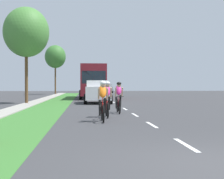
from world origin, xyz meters
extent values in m
plane|color=#38383A|center=(0.00, 20.00, 0.00)|extent=(120.00, 120.00, 0.00)
cube|color=#38722D|center=(-4.69, 20.00, 0.00)|extent=(2.39, 70.00, 0.01)
cube|color=#9E998E|center=(-6.50, 20.00, 0.00)|extent=(1.23, 70.00, 0.10)
cube|color=white|center=(0.00, 2.00, 0.00)|extent=(0.12, 1.80, 0.01)
cube|color=white|center=(0.00, 6.00, 0.00)|extent=(0.12, 1.80, 0.01)
cube|color=white|center=(0.00, 10.00, 0.00)|extent=(0.12, 1.80, 0.01)
cube|color=white|center=(0.00, 14.00, 0.00)|extent=(0.12, 1.80, 0.01)
cube|color=white|center=(0.00, 18.00, 0.00)|extent=(0.12, 1.80, 0.01)
cube|color=white|center=(0.00, 22.00, 0.00)|extent=(0.12, 1.80, 0.01)
cube|color=white|center=(0.00, 26.00, 0.00)|extent=(0.12, 1.80, 0.01)
cube|color=white|center=(0.00, 30.00, 0.00)|extent=(0.12, 1.80, 0.01)
cube|color=white|center=(0.00, 34.00, 0.00)|extent=(0.12, 1.80, 0.01)
cube|color=white|center=(0.00, 38.00, 0.00)|extent=(0.12, 1.80, 0.01)
cube|color=white|center=(0.00, 42.00, 0.00)|extent=(0.12, 1.80, 0.01)
cube|color=white|center=(0.00, 46.00, 0.00)|extent=(0.12, 1.80, 0.01)
cube|color=white|center=(0.00, 50.00, 0.00)|extent=(0.12, 1.80, 0.01)
torus|color=black|center=(-1.69, 7.74, 0.34)|extent=(0.06, 0.68, 0.68)
torus|color=black|center=(-1.69, 6.70, 0.34)|extent=(0.06, 0.68, 0.68)
cylinder|color=red|center=(-1.69, 7.12, 0.52)|extent=(0.04, 0.59, 0.43)
cylinder|color=red|center=(-1.69, 7.40, 0.62)|extent=(0.04, 0.04, 0.55)
cylinder|color=red|center=(-1.69, 7.17, 0.85)|extent=(0.03, 0.55, 0.03)
cylinder|color=black|center=(-1.69, 6.72, 0.86)|extent=(0.42, 0.02, 0.02)
ellipsoid|color=orange|center=(-1.69, 7.24, 1.18)|extent=(0.30, 0.54, 0.63)
sphere|color=tan|center=(-1.69, 6.96, 1.42)|extent=(0.20, 0.20, 0.20)
ellipsoid|color=white|center=(-1.69, 6.96, 1.50)|extent=(0.24, 0.28, 0.16)
cylinder|color=tan|center=(-1.85, 6.96, 1.10)|extent=(0.07, 0.26, 0.45)
cylinder|color=tan|center=(-1.53, 6.96, 1.10)|extent=(0.07, 0.26, 0.45)
cylinder|color=black|center=(-1.79, 7.32, 0.52)|extent=(0.10, 0.30, 0.60)
cylinder|color=black|center=(-1.59, 7.27, 0.62)|extent=(0.10, 0.25, 0.61)
torus|color=black|center=(-1.41, 9.48, 0.34)|extent=(0.06, 0.68, 0.68)
torus|color=black|center=(-1.41, 8.44, 0.34)|extent=(0.06, 0.68, 0.68)
cylinder|color=red|center=(-1.41, 8.86, 0.52)|extent=(0.04, 0.59, 0.43)
cylinder|color=red|center=(-1.41, 9.14, 0.62)|extent=(0.04, 0.04, 0.55)
cylinder|color=red|center=(-1.41, 8.91, 0.85)|extent=(0.03, 0.55, 0.03)
cylinder|color=black|center=(-1.41, 8.46, 0.86)|extent=(0.42, 0.02, 0.02)
ellipsoid|color=#CC2D8C|center=(-1.41, 8.98, 1.18)|extent=(0.30, 0.54, 0.63)
sphere|color=tan|center=(-1.41, 8.70, 1.42)|extent=(0.20, 0.20, 0.20)
ellipsoid|color=white|center=(-1.41, 8.70, 1.50)|extent=(0.24, 0.28, 0.16)
cylinder|color=tan|center=(-1.57, 8.70, 1.10)|extent=(0.07, 0.26, 0.45)
cylinder|color=tan|center=(-1.25, 8.70, 1.10)|extent=(0.07, 0.26, 0.45)
cylinder|color=black|center=(-1.51, 9.06, 0.52)|extent=(0.10, 0.30, 0.60)
cylinder|color=black|center=(-1.31, 9.01, 0.62)|extent=(0.10, 0.25, 0.61)
torus|color=black|center=(-0.68, 11.61, 0.34)|extent=(0.06, 0.68, 0.68)
torus|color=black|center=(-0.68, 10.57, 0.34)|extent=(0.06, 0.68, 0.68)
cylinder|color=maroon|center=(-0.68, 10.99, 0.52)|extent=(0.04, 0.59, 0.43)
cylinder|color=maroon|center=(-0.68, 11.27, 0.62)|extent=(0.04, 0.04, 0.55)
cylinder|color=maroon|center=(-0.68, 11.04, 0.85)|extent=(0.03, 0.55, 0.03)
cylinder|color=black|center=(-0.68, 10.59, 0.86)|extent=(0.42, 0.02, 0.02)
ellipsoid|color=#CC2D8C|center=(-0.68, 11.11, 1.18)|extent=(0.30, 0.54, 0.63)
sphere|color=tan|center=(-0.68, 10.83, 1.42)|extent=(0.20, 0.20, 0.20)
ellipsoid|color=black|center=(-0.68, 10.83, 1.50)|extent=(0.24, 0.28, 0.16)
cylinder|color=tan|center=(-0.84, 10.83, 1.10)|extent=(0.07, 0.26, 0.45)
cylinder|color=tan|center=(-0.52, 10.83, 1.10)|extent=(0.07, 0.26, 0.45)
cylinder|color=black|center=(-0.78, 11.19, 0.52)|extent=(0.10, 0.30, 0.60)
cylinder|color=black|center=(-0.58, 11.14, 0.62)|extent=(0.10, 0.25, 0.61)
cube|color=silver|center=(-1.40, 20.58, 0.81)|extent=(1.90, 4.70, 1.00)
cube|color=silver|center=(-1.40, 20.78, 1.53)|extent=(1.71, 2.91, 0.52)
cube|color=#1E2833|center=(-1.40, 19.52, 1.41)|extent=(1.56, 0.08, 0.44)
cylinder|color=black|center=(-2.35, 19.17, 0.36)|extent=(0.25, 0.72, 0.72)
cylinder|color=black|center=(-0.45, 19.17, 0.36)|extent=(0.25, 0.72, 0.72)
cylinder|color=black|center=(-2.35, 21.99, 0.36)|extent=(0.25, 0.72, 0.72)
cylinder|color=black|center=(-0.45, 21.99, 0.36)|extent=(0.25, 0.72, 0.72)
cube|color=maroon|center=(-1.57, 31.19, 1.93)|extent=(2.50, 11.60, 3.10)
cube|color=#1E2833|center=(-1.57, 31.19, 2.33)|extent=(2.52, 10.67, 0.64)
cube|color=#1E2833|center=(-1.57, 25.42, 2.18)|extent=(2.25, 0.06, 1.20)
cylinder|color=black|center=(-2.82, 27.42, 0.48)|extent=(0.28, 0.96, 0.96)
cylinder|color=black|center=(-0.32, 27.42, 0.48)|extent=(0.28, 0.96, 0.96)
cylinder|color=black|center=(-2.82, 34.38, 0.48)|extent=(0.28, 0.96, 0.96)
cylinder|color=black|center=(-0.32, 34.38, 0.48)|extent=(0.28, 0.96, 0.96)
cube|color=black|center=(-1.80, 47.69, 0.64)|extent=(1.76, 4.30, 0.76)
cube|color=black|center=(-1.80, 47.84, 1.26)|extent=(1.55, 2.24, 0.52)
cube|color=#1E2833|center=(-1.80, 46.88, 1.24)|extent=(1.44, 0.08, 0.44)
cylinder|color=black|center=(-2.68, 46.36, 0.32)|extent=(0.22, 0.64, 0.64)
cylinder|color=black|center=(-0.92, 46.36, 0.32)|extent=(0.22, 0.64, 0.64)
cylinder|color=black|center=(-2.68, 49.03, 0.32)|extent=(0.22, 0.64, 0.64)
cylinder|color=black|center=(-0.92, 49.03, 0.32)|extent=(0.22, 0.64, 0.64)
cube|color=#A5A8AD|center=(1.81, 58.56, 0.72)|extent=(1.96, 5.10, 0.76)
cube|color=#A5A8AD|center=(1.81, 57.80, 1.32)|extent=(1.80, 1.78, 0.64)
cube|color=#1E2833|center=(1.81, 57.09, 1.30)|extent=(1.67, 0.08, 0.52)
cube|color=#A5A8AD|center=(0.91, 59.58, 1.02)|extent=(0.08, 2.81, 0.40)
cube|color=#A5A8AD|center=(2.71, 59.58, 1.02)|extent=(0.08, 2.81, 0.40)
cube|color=#A5A8AD|center=(1.81, 61.07, 1.02)|extent=(1.80, 0.08, 0.40)
cylinder|color=black|center=(0.83, 57.03, 0.38)|extent=(0.26, 0.76, 0.76)
cylinder|color=black|center=(2.79, 57.03, 0.38)|extent=(0.26, 0.76, 0.76)
cylinder|color=black|center=(0.83, 60.09, 0.38)|extent=(0.26, 0.76, 0.76)
cylinder|color=black|center=(2.79, 60.09, 0.38)|extent=(0.26, 0.76, 0.76)
cylinder|color=brown|center=(-6.90, 20.42, 2.06)|extent=(0.24, 0.24, 4.12)
ellipsoid|color=#478438|center=(-6.90, 20.42, 5.53)|extent=(3.51, 3.51, 3.86)
cylinder|color=brown|center=(-7.08, 47.36, 2.33)|extent=(0.24, 0.24, 4.66)
ellipsoid|color=#38722D|center=(-7.08, 47.36, 5.98)|extent=(3.30, 3.30, 3.63)
camera|label=1|loc=(-2.36, -5.62, 1.40)|focal=53.14mm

